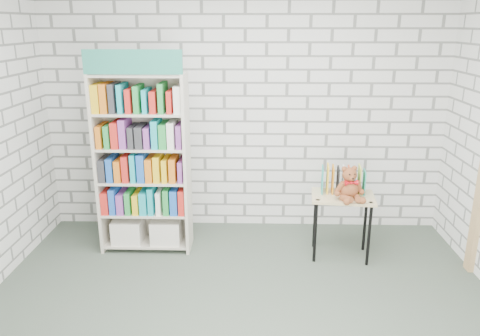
{
  "coord_description": "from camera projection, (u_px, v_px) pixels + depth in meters",
  "views": [
    {
      "loc": [
        0.09,
        -3.21,
        2.32
      ],
      "look_at": [
        -0.03,
        0.95,
        1.03
      ],
      "focal_mm": 35.0,
      "sensor_mm": 36.0,
      "label": 1
    }
  ],
  "objects": [
    {
      "name": "ground",
      "position": [
        240.0,
        325.0,
        3.76
      ],
      "size": [
        4.5,
        4.5,
        0.0
      ],
      "primitive_type": "plane",
      "color": "#414C40",
      "rests_on": "ground"
    },
    {
      "name": "table_books",
      "position": [
        343.0,
        180.0,
        4.75
      ],
      "size": [
        0.45,
        0.24,
        0.26
      ],
      "color": "teal",
      "rests_on": "display_table"
    },
    {
      "name": "room_shell",
      "position": [
        240.0,
        104.0,
        3.23
      ],
      "size": [
        4.52,
        4.02,
        2.81
      ],
      "color": "silver",
      "rests_on": "ground"
    },
    {
      "name": "display_table",
      "position": [
        342.0,
        204.0,
        4.72
      ],
      "size": [
        0.66,
        0.49,
        0.67
      ],
      "color": "tan",
      "rests_on": "ground"
    },
    {
      "name": "teddy_bear",
      "position": [
        349.0,
        186.0,
        4.55
      ],
      "size": [
        0.3,
        0.29,
        0.33
      ],
      "color": "brown",
      "rests_on": "display_table"
    },
    {
      "name": "bookshelf",
      "position": [
        143.0,
        162.0,
        4.8
      ],
      "size": [
        0.93,
        0.36,
        2.09
      ],
      "color": "beige",
      "rests_on": "ground"
    }
  ]
}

